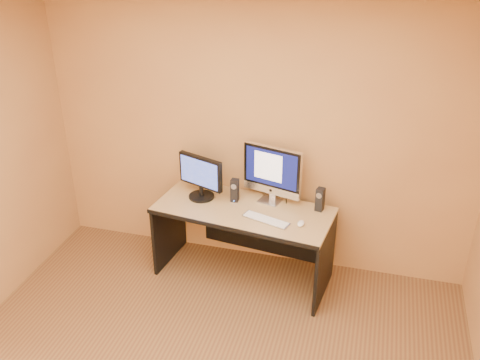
% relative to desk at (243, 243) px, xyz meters
% --- Properties ---
extents(walls, '(4.00, 4.00, 2.60)m').
position_rel_desk_xyz_m(walls, '(0.02, -1.61, 0.93)').
color(walls, '#AB7C45').
rests_on(walls, ground).
extents(ceiling, '(4.00, 4.00, 0.00)m').
position_rel_desk_xyz_m(ceiling, '(0.02, -1.61, 2.23)').
color(ceiling, white).
rests_on(ceiling, walls).
extents(desk, '(1.66, 0.89, 0.73)m').
position_rel_desk_xyz_m(desk, '(0.00, 0.00, 0.00)').
color(desk, tan).
rests_on(desk, ground).
extents(imac, '(0.60, 0.35, 0.55)m').
position_rel_desk_xyz_m(imac, '(0.20, 0.20, 0.64)').
color(imac, silver).
rests_on(imac, desk).
extents(second_monitor, '(0.53, 0.39, 0.42)m').
position_rel_desk_xyz_m(second_monitor, '(-0.43, 0.11, 0.58)').
color(second_monitor, black).
rests_on(second_monitor, desk).
extents(speaker_left, '(0.07, 0.07, 0.22)m').
position_rel_desk_xyz_m(speaker_left, '(-0.11, 0.13, 0.48)').
color(speaker_left, black).
rests_on(speaker_left, desk).
extents(speaker_right, '(0.08, 0.09, 0.22)m').
position_rel_desk_xyz_m(speaker_right, '(0.66, 0.16, 0.48)').
color(speaker_right, black).
rests_on(speaker_right, desk).
extents(keyboard, '(0.44, 0.24, 0.02)m').
position_rel_desk_xyz_m(keyboard, '(0.24, -0.14, 0.38)').
color(keyboard, '#B1B1B5').
rests_on(keyboard, desk).
extents(mouse, '(0.07, 0.11, 0.04)m').
position_rel_desk_xyz_m(mouse, '(0.55, -0.14, 0.38)').
color(mouse, white).
rests_on(mouse, desk).
extents(cable_a, '(0.05, 0.22, 0.01)m').
position_rel_desk_xyz_m(cable_a, '(0.34, 0.30, 0.37)').
color(cable_a, black).
rests_on(cable_a, desk).
extents(cable_b, '(0.13, 0.14, 0.01)m').
position_rel_desk_xyz_m(cable_b, '(0.22, 0.28, 0.37)').
color(cable_b, black).
rests_on(cable_b, desk).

